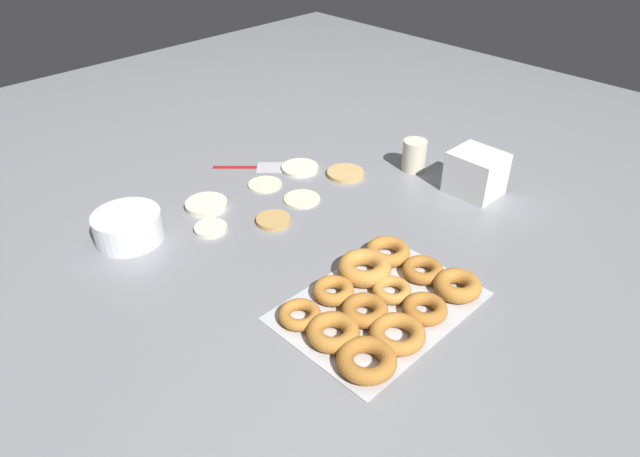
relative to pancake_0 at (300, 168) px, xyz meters
The scene contains 13 objects.
ground_plane 0.23m from the pancake_0, 128.53° to the right, with size 3.00×3.00×0.00m, color gray.
pancake_0 is the anchor object (origin of this frame).
pancake_1 0.13m from the pancake_0, behind, with size 0.09×0.09×0.01m, color beige.
pancake_2 0.14m from the pancake_0, 59.22° to the right, with size 0.11×0.11×0.01m, color tan.
pancake_3 0.38m from the pancake_0, 168.36° to the right, with size 0.08×0.08×0.01m, color beige.
pancake_4 0.29m from the pancake_0, 146.53° to the right, with size 0.09×0.09×0.01m, color tan.
pancake_5 0.32m from the pancake_0, behind, with size 0.11×0.11×0.02m, color beige.
pancake_6 0.17m from the pancake_0, 131.31° to the right, with size 0.10×0.10×0.01m, color beige.
donut_tray 0.63m from the pancake_0, 117.75° to the right, with size 0.41×0.29×0.04m.
batter_bowl 0.53m from the pancake_0, behind, with size 0.16×0.16×0.07m.
container_stack 0.50m from the pancake_0, 59.77° to the right, with size 0.12×0.13×0.12m.
paper_cup 0.33m from the pancake_0, 44.42° to the right, with size 0.07×0.07×0.09m.
spatula 0.10m from the pancake_0, 128.81° to the left, with size 0.19×0.19×0.01m.
Camera 1 is at (-0.86, -0.91, 0.79)m, focal length 32.00 mm.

